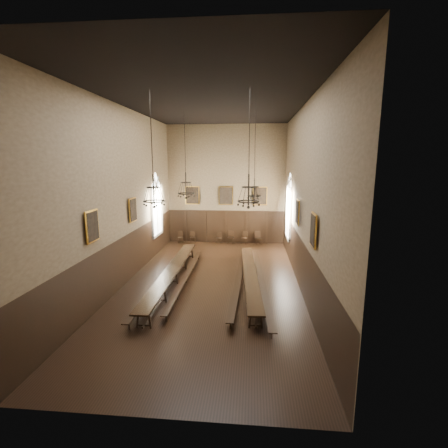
# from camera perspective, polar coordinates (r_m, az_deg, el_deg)

# --- Properties ---
(floor) EXTENTS (9.00, 18.00, 0.02)m
(floor) POSITION_cam_1_polar(r_m,az_deg,el_deg) (17.12, -2.21, -10.58)
(floor) COLOR black
(floor) RESTS_ON ground
(ceiling) EXTENTS (9.00, 18.00, 0.02)m
(ceiling) POSITION_cam_1_polar(r_m,az_deg,el_deg) (16.17, -2.46, 20.70)
(ceiling) COLOR black
(ceiling) RESTS_ON ground
(wall_back) EXTENTS (9.00, 0.02, 9.00)m
(wall_back) POSITION_cam_1_polar(r_m,az_deg,el_deg) (24.95, 0.35, 6.87)
(wall_back) COLOR #836E50
(wall_back) RESTS_ON ground
(wall_front) EXTENTS (9.00, 0.02, 9.00)m
(wall_front) POSITION_cam_1_polar(r_m,az_deg,el_deg) (7.31, -11.45, -3.25)
(wall_front) COLOR #836E50
(wall_front) RESTS_ON ground
(wall_left) EXTENTS (0.02, 18.00, 9.00)m
(wall_left) POSITION_cam_1_polar(r_m,az_deg,el_deg) (17.20, -17.45, 4.54)
(wall_left) COLOR #836E50
(wall_left) RESTS_ON ground
(wall_right) EXTENTS (0.02, 18.00, 9.00)m
(wall_right) POSITION_cam_1_polar(r_m,az_deg,el_deg) (16.08, 13.87, 4.31)
(wall_right) COLOR #836E50
(wall_right) RESTS_ON ground
(wainscot_panelling) EXTENTS (9.00, 18.00, 2.50)m
(wainscot_panelling) POSITION_cam_1_polar(r_m,az_deg,el_deg) (16.70, -2.24, -6.55)
(wainscot_panelling) COLOR black
(wainscot_panelling) RESTS_ON floor
(table_left) EXTENTS (0.83, 10.27, 0.80)m
(table_left) POSITION_cam_1_polar(r_m,az_deg,el_deg) (17.26, -9.09, -9.08)
(table_left) COLOR black
(table_left) RESTS_ON floor
(table_right) EXTENTS (1.23, 9.44, 0.73)m
(table_right) POSITION_cam_1_polar(r_m,az_deg,el_deg) (16.78, 4.60, -9.68)
(table_right) COLOR black
(table_right) RESTS_ON floor
(bench_left_outer) EXTENTS (0.40, 10.11, 0.46)m
(bench_left_outer) POSITION_cam_1_polar(r_m,az_deg,el_deg) (17.30, -10.83, -9.47)
(bench_left_outer) COLOR black
(bench_left_outer) RESTS_ON floor
(bench_left_inner) EXTENTS (0.39, 9.12, 0.41)m
(bench_left_inner) POSITION_cam_1_polar(r_m,az_deg,el_deg) (17.32, -6.68, -9.43)
(bench_left_inner) COLOR black
(bench_left_inner) RESTS_ON floor
(bench_right_inner) EXTENTS (0.56, 10.13, 0.46)m
(bench_right_inner) POSITION_cam_1_polar(r_m,az_deg,el_deg) (17.07, 2.65, -9.57)
(bench_right_inner) COLOR black
(bench_right_inner) RESTS_ON floor
(bench_right_outer) EXTENTS (0.87, 10.43, 0.47)m
(bench_right_outer) POSITION_cam_1_polar(r_m,az_deg,el_deg) (16.66, 6.57, -10.12)
(bench_right_outer) COLOR black
(bench_right_outer) RESTS_ON floor
(chair_0) EXTENTS (0.49, 0.49, 0.90)m
(chair_0) POSITION_cam_1_polar(r_m,az_deg,el_deg) (25.65, -7.64, -2.69)
(chair_0) COLOR black
(chair_0) RESTS_ON floor
(chair_1) EXTENTS (0.49, 0.49, 0.90)m
(chair_1) POSITION_cam_1_polar(r_m,az_deg,el_deg) (25.54, -5.49, -2.70)
(chair_1) COLOR black
(chair_1) RESTS_ON floor
(chair_3) EXTENTS (0.45, 0.45, 0.88)m
(chair_3) POSITION_cam_1_polar(r_m,az_deg,el_deg) (25.21, -0.91, -2.84)
(chair_3) COLOR black
(chair_3) RESTS_ON floor
(chair_4) EXTENTS (0.49, 0.49, 1.02)m
(chair_4) POSITION_cam_1_polar(r_m,az_deg,el_deg) (25.18, 1.19, -2.77)
(chair_4) COLOR black
(chair_4) RESTS_ON floor
(chair_5) EXTENTS (0.55, 0.55, 0.99)m
(chair_5) POSITION_cam_1_polar(r_m,az_deg,el_deg) (25.10, 3.60, -2.85)
(chair_5) COLOR black
(chair_5) RESTS_ON floor
(chair_6) EXTENTS (0.53, 0.53, 1.02)m
(chair_6) POSITION_cam_1_polar(r_m,az_deg,el_deg) (25.01, 6.02, -2.92)
(chair_6) COLOR black
(chair_6) RESTS_ON floor
(chandelier_back_left) EXTENTS (0.95, 0.95, 4.66)m
(chandelier_back_left) POSITION_cam_1_polar(r_m,az_deg,el_deg) (18.27, -6.71, 6.24)
(chandelier_back_left) COLOR black
(chandelier_back_left) RESTS_ON ceiling
(chandelier_back_right) EXTENTS (0.79, 0.79, 4.78)m
(chandelier_back_right) POSITION_cam_1_polar(r_m,az_deg,el_deg) (18.40, 5.35, 6.01)
(chandelier_back_right) COLOR black
(chandelier_back_right) RESTS_ON ceiling
(chandelier_front_left) EXTENTS (0.88, 0.88, 4.49)m
(chandelier_front_left) POSITION_cam_1_polar(r_m,az_deg,el_deg) (13.59, -12.25, 5.14)
(chandelier_front_left) COLOR black
(chandelier_front_left) RESTS_ON ceiling
(chandelier_front_right) EXTENTS (0.88, 0.88, 4.46)m
(chandelier_front_right) POSITION_cam_1_polar(r_m,az_deg,el_deg) (12.96, 4.34, 5.23)
(chandelier_front_right) COLOR black
(chandelier_front_right) RESTS_ON ceiling
(portrait_back_0) EXTENTS (1.10, 0.12, 1.40)m
(portrait_back_0) POSITION_cam_1_polar(r_m,az_deg,el_deg) (25.24, -5.59, 5.04)
(portrait_back_0) COLOR gold
(portrait_back_0) RESTS_ON wall_back
(portrait_back_1) EXTENTS (1.10, 0.12, 1.40)m
(portrait_back_1) POSITION_cam_1_polar(r_m,az_deg,el_deg) (24.89, 0.32, 5.01)
(portrait_back_1) COLOR gold
(portrait_back_1) RESTS_ON wall_back
(portrait_back_2) EXTENTS (1.10, 0.12, 1.40)m
(portrait_back_2) POSITION_cam_1_polar(r_m,az_deg,el_deg) (24.81, 6.34, 4.92)
(portrait_back_2) COLOR gold
(portrait_back_2) RESTS_ON wall_back
(portrait_left_0) EXTENTS (0.12, 1.00, 1.30)m
(portrait_left_0) POSITION_cam_1_polar(r_m,az_deg,el_deg) (18.17, -15.74, 2.40)
(portrait_left_0) COLOR gold
(portrait_left_0) RESTS_ON wall_left
(portrait_left_1) EXTENTS (0.12, 1.00, 1.30)m
(portrait_left_1) POSITION_cam_1_polar(r_m,az_deg,el_deg) (14.11, -22.15, -0.35)
(portrait_left_1) COLOR gold
(portrait_left_1) RESTS_ON wall_left
(portrait_right_0) EXTENTS (0.12, 1.00, 1.30)m
(portrait_right_0) POSITION_cam_1_polar(r_m,az_deg,el_deg) (17.15, 12.82, 2.05)
(portrait_right_0) COLOR gold
(portrait_right_0) RESTS_ON wall_right
(portrait_right_1) EXTENTS (0.12, 1.00, 1.30)m
(portrait_right_1) POSITION_cam_1_polar(r_m,az_deg,el_deg) (12.77, 15.45, -1.05)
(portrait_right_1) COLOR gold
(portrait_right_1) RESTS_ON wall_right
(window_right) EXTENTS (0.20, 2.20, 4.60)m
(window_right) POSITION_cam_1_polar(r_m,az_deg,el_deg) (21.62, 11.36, 3.10)
(window_right) COLOR white
(window_right) RESTS_ON wall_right
(window_left) EXTENTS (0.20, 2.20, 4.60)m
(window_left) POSITION_cam_1_polar(r_m,az_deg,el_deg) (22.45, -11.78, 3.36)
(window_left) COLOR white
(window_left) RESTS_ON wall_left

